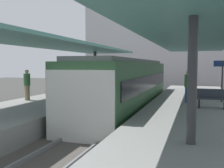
# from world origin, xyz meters

# --- Properties ---
(ground_plane) EXTENTS (80.00, 80.00, 0.00)m
(ground_plane) POSITION_xyz_m (0.00, 0.00, 0.00)
(ground_plane) COLOR #383835
(platform_left) EXTENTS (4.40, 28.00, 1.00)m
(platform_left) POSITION_xyz_m (-3.80, 0.00, 0.50)
(platform_left) COLOR gray
(platform_left) RESTS_ON ground_plane
(platform_right) EXTENTS (4.40, 28.00, 1.00)m
(platform_right) POSITION_xyz_m (3.80, 0.00, 0.50)
(platform_right) COLOR gray
(platform_right) RESTS_ON ground_plane
(track_ballast) EXTENTS (3.20, 28.00, 0.20)m
(track_ballast) POSITION_xyz_m (0.00, 0.00, 0.10)
(track_ballast) COLOR #4C4742
(track_ballast) RESTS_ON ground_plane
(rail_near_side) EXTENTS (0.08, 28.00, 0.14)m
(rail_near_side) POSITION_xyz_m (-0.72, 0.00, 0.27)
(rail_near_side) COLOR slate
(rail_near_side) RESTS_ON track_ballast
(rail_far_side) EXTENTS (0.08, 28.00, 0.14)m
(rail_far_side) POSITION_xyz_m (0.72, 0.00, 0.27)
(rail_far_side) COLOR slate
(rail_far_side) RESTS_ON track_ballast
(commuter_train) EXTENTS (2.78, 13.55, 3.10)m
(commuter_train) POSITION_xyz_m (0.00, 3.38, 1.73)
(commuter_train) COLOR #2D5633
(commuter_train) RESTS_ON track_ballast
(canopy_left) EXTENTS (4.18, 21.00, 3.24)m
(canopy_left) POSITION_xyz_m (-3.80, 1.40, 4.12)
(canopy_left) COLOR #333335
(canopy_left) RESTS_ON platform_left
(canopy_right) EXTENTS (4.18, 21.00, 3.31)m
(canopy_right) POSITION_xyz_m (3.80, 1.40, 4.19)
(canopy_right) COLOR #333335
(canopy_right) RESTS_ON platform_right
(platform_bench) EXTENTS (1.40, 0.41, 0.86)m
(platform_bench) POSITION_xyz_m (4.61, 1.06, 1.46)
(platform_bench) COLOR black
(platform_bench) RESTS_ON platform_right
(platform_sign) EXTENTS (0.90, 0.08, 2.21)m
(platform_sign) POSITION_xyz_m (5.23, 3.27, 2.62)
(platform_sign) COLOR #262628
(platform_sign) RESTS_ON platform_right
(passenger_near_bench) EXTENTS (0.36, 0.36, 1.69)m
(passenger_near_bench) POSITION_xyz_m (3.50, 2.52, 1.88)
(passenger_near_bench) COLOR navy
(passenger_near_bench) RESTS_ON platform_right
(passenger_mid_platform) EXTENTS (0.36, 0.36, 1.72)m
(passenger_mid_platform) POSITION_xyz_m (-5.14, 0.73, 1.89)
(passenger_mid_platform) COLOR #998460
(passenger_mid_platform) RESTS_ON platform_left
(station_building_backdrop) EXTENTS (18.00, 6.00, 11.00)m
(station_building_backdrop) POSITION_xyz_m (0.28, 20.00, 5.50)
(station_building_backdrop) COLOR #B7B2B7
(station_building_backdrop) RESTS_ON ground_plane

